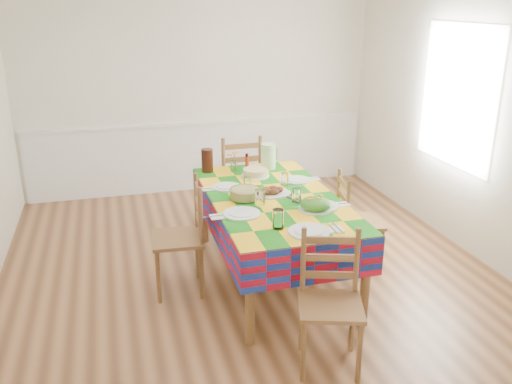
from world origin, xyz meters
TOP-DOWN VIEW (x-y plane):
  - room at (0.00, 0.00)m, footprint 4.58×5.08m
  - wainscot at (0.00, 2.48)m, footprint 4.41×0.06m
  - window_right at (2.23, 0.30)m, footprint 0.00×1.40m
  - dining_table at (0.18, -0.13)m, footprint 1.09×2.02m
  - setting_near_head at (0.15, -0.89)m, footprint 0.51×0.34m
  - setting_left_near at (-0.12, -0.41)m, footprint 0.55×0.33m
  - setting_left_far at (-0.10, 0.16)m, footprint 0.48×0.29m
  - setting_right_near at (0.44, -0.43)m, footprint 0.53×0.31m
  - setting_right_far at (0.48, 0.18)m, footprint 0.50×0.29m
  - meat_platter at (0.19, -0.08)m, footprint 0.35×0.25m
  - salad_platter at (0.43, -0.52)m, footprint 0.28×0.28m
  - pasta_bowl at (-0.07, -0.12)m, footprint 0.26×0.26m
  - cake at (0.18, 0.46)m, footprint 0.28×0.28m
  - serving_utensils at (0.34, -0.21)m, footprint 0.14×0.32m
  - flower_vase at (0.02, 0.67)m, footprint 0.13×0.11m
  - hot_sauce at (0.17, 0.73)m, footprint 0.04×0.04m
  - green_pitcher at (0.38, 0.68)m, footprint 0.15×0.15m
  - tea_pitcher at (-0.24, 0.73)m, footprint 0.12×0.12m
  - name_card at (0.18, -1.13)m, footprint 0.09×0.03m
  - chair_near at (0.20, -1.41)m, footprint 0.53×0.52m
  - chair_far at (0.18, 1.14)m, footprint 0.47×0.45m
  - chair_left at (-0.62, -0.14)m, footprint 0.45×0.47m
  - chair_right at (0.99, -0.13)m, footprint 0.45×0.47m

SIDE VIEW (x-z plane):
  - chair_right at x=0.99m, z-range -0.01..0.92m
  - chair_near at x=0.20m, z-range -0.01..0.96m
  - wainscot at x=0.00m, z-range 0.03..0.95m
  - chair_left at x=-0.62m, z-range -0.01..1.00m
  - chair_far at x=0.18m, z-range -0.01..1.05m
  - dining_table at x=0.18m, z-range 0.31..1.09m
  - serving_utensils at x=0.34m, z-range 0.79..0.80m
  - name_card at x=0.18m, z-range 0.79..0.81m
  - meat_platter at x=0.19m, z-range 0.78..0.85m
  - setting_right_far at x=0.48m, z-range 0.75..0.88m
  - setting_left_far at x=-0.10m, z-range 0.75..0.88m
  - setting_right_near at x=0.44m, z-range 0.75..0.89m
  - setting_left_near at x=-0.12m, z-range 0.75..0.89m
  - setting_near_head at x=0.15m, z-range 0.75..0.90m
  - cake at x=0.18m, z-range 0.79..0.86m
  - salad_platter at x=0.43m, z-range 0.77..0.89m
  - pasta_bowl at x=-0.07m, z-range 0.79..0.88m
  - hot_sauce at x=0.17m, z-range 0.79..0.94m
  - flower_vase at x=0.02m, z-range 0.77..0.98m
  - tea_pitcher at x=-0.24m, z-range 0.79..1.02m
  - green_pitcher at x=0.38m, z-range 0.79..1.04m
  - room at x=0.00m, z-range -0.04..2.74m
  - window_right at x=2.23m, z-range 0.80..2.20m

